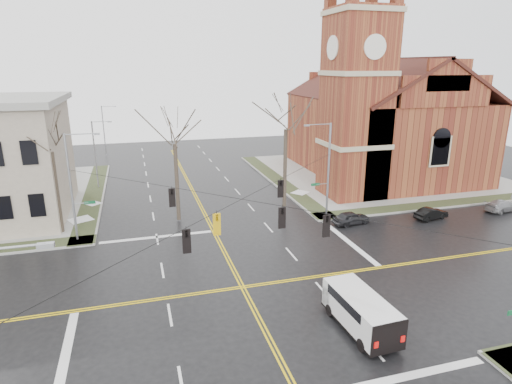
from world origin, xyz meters
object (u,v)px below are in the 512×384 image
object	(u,v)px
signal_pole_ne	(327,167)
tree_nw_far	(51,147)
tree_nw_near	(175,139)
church	(379,112)
parked_car_c	(502,206)
parked_car_a	(351,218)
signal_pole_nw	(73,185)
tree_ne	(286,124)
streetlight_north_b	(105,129)
cargo_van	(359,308)
streetlight_north_a	(96,152)
parked_car_b	(431,214)

from	to	relation	value
signal_pole_ne	tree_nw_far	distance (m)	24.57
tree_nw_near	church	bearing A→B (deg)	21.41
tree_nw_far	tree_nw_near	distance (m)	10.28
signal_pole_ne	tree_nw_near	bearing A→B (deg)	169.83
parked_car_c	parked_car_a	bearing A→B (deg)	76.73
signal_pole_nw	tree_nw_near	distance (m)	9.45
tree_nw_far	signal_pole_nw	bearing A→B (deg)	-53.66
tree_ne	signal_pole_ne	bearing A→B (deg)	-24.65
streetlight_north_b	cargo_van	bearing A→B (deg)	-73.73
signal_pole_ne	signal_pole_nw	size ratio (longest dim) A/B	1.00
parked_car_c	cargo_van	bearing A→B (deg)	109.92
streetlight_north_a	parked_car_b	bearing A→B (deg)	-32.79
signal_pole_ne	tree_nw_near	distance (m)	14.55
parked_car_a	tree_nw_near	xyz separation A→B (m)	(-15.40, 5.32, 7.29)
tree_ne	streetlight_north_a	bearing A→B (deg)	141.03
cargo_van	church	bearing A→B (deg)	55.17
streetlight_north_a	tree_ne	distance (m)	24.00
streetlight_north_a	streetlight_north_b	xyz separation A→B (m)	(0.00, 20.00, 0.00)
cargo_van	parked_car_a	xyz separation A→B (m)	(7.54, 14.89, -0.60)
signal_pole_ne	tree_nw_far	xyz separation A→B (m)	(-24.30, 2.25, 2.83)
signal_pole_ne	signal_pole_nw	bearing A→B (deg)	180.00
signal_pole_ne	parked_car_b	world-z (taller)	signal_pole_ne
church	parked_car_a	size ratio (longest dim) A/B	7.66
cargo_van	parked_car_b	xyz separation A→B (m)	(15.60, 13.96, -0.64)
parked_car_b	tree_ne	xyz separation A→B (m)	(-13.09, 5.42, 8.44)
signal_pole_nw	tree_nw_far	xyz separation A→B (m)	(-1.66, 2.25, 2.83)
streetlight_north_a	parked_car_c	size ratio (longest dim) A/B	1.99
church	parked_car_a	distance (m)	21.58
cargo_van	tree_nw_near	distance (m)	22.69
church	streetlight_north_b	world-z (taller)	church
tree_nw_near	tree_ne	distance (m)	10.46
cargo_van	tree_ne	size ratio (longest dim) A/B	0.44
tree_nw_far	tree_ne	distance (m)	20.69
church	cargo_van	size ratio (longest dim) A/B	5.01
signal_pole_nw	parked_car_c	xyz separation A→B (m)	(40.62, -3.69, -4.37)
signal_pole_ne	parked_car_c	distance (m)	18.86
signal_pole_nw	tree_ne	size ratio (longest dim) A/B	0.72
streetlight_north_b	cargo_van	world-z (taller)	streetlight_north_b
parked_car_c	tree_nw_far	world-z (taller)	tree_nw_far
streetlight_north_b	tree_ne	bearing A→B (deg)	-62.25
signal_pole_nw	streetlight_north_b	world-z (taller)	signal_pole_nw
parked_car_c	tree_ne	xyz separation A→B (m)	(-21.62, 5.36, 8.43)
streetlight_north_b	streetlight_north_a	bearing A→B (deg)	-90.00
signal_pole_ne	parked_car_a	bearing A→B (deg)	-63.82
signal_pole_nw	parked_car_a	xyz separation A→B (m)	(24.02, -2.80, -4.34)
streetlight_north_b	tree_nw_far	distance (m)	34.49
parked_car_b	signal_pole_ne	bearing A→B (deg)	58.10
streetlight_north_a	church	bearing A→B (deg)	-5.19
parked_car_b	cargo_van	bearing A→B (deg)	121.53
church	streetlight_north_a	size ratio (longest dim) A/B	3.44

